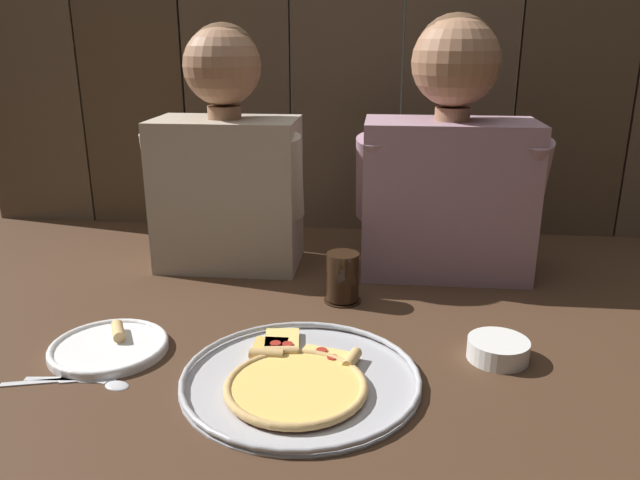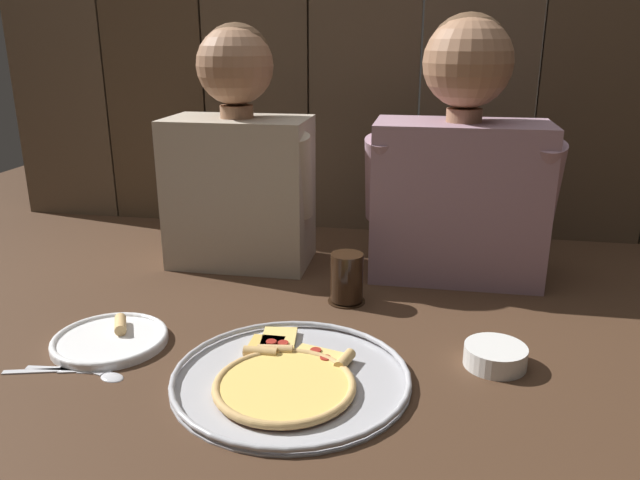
# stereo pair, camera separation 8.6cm
# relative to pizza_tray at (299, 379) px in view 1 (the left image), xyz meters

# --- Properties ---
(ground_plane) EXTENTS (3.20, 3.20, 0.00)m
(ground_plane) POSITION_rel_pizza_tray_xyz_m (0.02, 0.13, -0.01)
(ground_plane) COLOR #422B1C
(pizza_tray) EXTENTS (0.41, 0.41, 0.03)m
(pizza_tray) POSITION_rel_pizza_tray_xyz_m (0.00, 0.00, 0.00)
(pizza_tray) COLOR #B2B2B7
(pizza_tray) RESTS_ON ground
(dinner_plate) EXTENTS (0.22, 0.22, 0.03)m
(dinner_plate) POSITION_rel_pizza_tray_xyz_m (-0.36, 0.08, -0.00)
(dinner_plate) COLOR white
(dinner_plate) RESTS_ON ground
(drinking_glass) EXTENTS (0.08, 0.08, 0.11)m
(drinking_glass) POSITION_rel_pizza_tray_xyz_m (0.05, 0.35, 0.05)
(drinking_glass) COLOR black
(drinking_glass) RESTS_ON ground
(dipping_bowl) EXTENTS (0.11, 0.11, 0.04)m
(dipping_bowl) POSITION_rel_pizza_tray_xyz_m (0.35, 0.12, 0.01)
(dipping_bowl) COLOR white
(dipping_bowl) RESTS_ON ground
(table_fork) EXTENTS (0.13, 0.05, 0.01)m
(table_fork) POSITION_rel_pizza_tray_xyz_m (-0.43, -0.04, -0.01)
(table_fork) COLOR silver
(table_fork) RESTS_ON ground
(table_knife) EXTENTS (0.16, 0.03, 0.01)m
(table_knife) POSITION_rel_pizza_tray_xyz_m (-0.39, -0.03, -0.01)
(table_knife) COLOR silver
(table_knife) RESTS_ON ground
(table_spoon) EXTENTS (0.14, 0.06, 0.01)m
(table_spoon) POSITION_rel_pizza_tray_xyz_m (-0.32, -0.03, -0.01)
(table_spoon) COLOR silver
(table_spoon) RESTS_ON ground
(diner_left) EXTENTS (0.38, 0.20, 0.59)m
(diner_left) POSITION_rel_pizza_tray_xyz_m (-0.25, 0.56, 0.26)
(diner_left) COLOR #B2A38E
(diner_left) RESTS_ON ground
(diner_right) EXTENTS (0.43, 0.22, 0.61)m
(diner_right) POSITION_rel_pizza_tray_xyz_m (0.28, 0.56, 0.28)
(diner_right) COLOR gray
(diner_right) RESTS_ON ground
(wooden_backdrop_wall) EXTENTS (2.19, 0.03, 1.22)m
(wooden_backdrop_wall) POSITION_rel_pizza_tray_xyz_m (0.02, 0.90, 0.60)
(wooden_backdrop_wall) COLOR brown
(wooden_backdrop_wall) RESTS_ON ground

